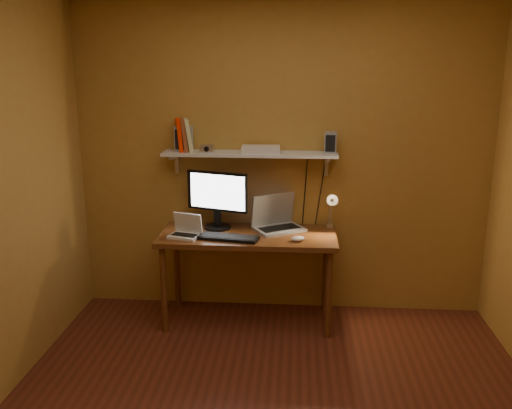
# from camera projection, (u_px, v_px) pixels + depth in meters

# --- Properties ---
(room) EXTENTS (3.44, 3.24, 2.64)m
(room) POSITION_uv_depth(u_px,v_px,m) (273.00, 210.00, 2.91)
(room) COLOR #5D2618
(room) RESTS_ON ground
(desk) EXTENTS (1.40, 0.60, 0.75)m
(desk) POSITION_uv_depth(u_px,v_px,m) (248.00, 244.00, 4.33)
(desk) COLOR brown
(desk) RESTS_ON ground
(wall_shelf) EXTENTS (1.40, 0.25, 0.21)m
(wall_shelf) POSITION_uv_depth(u_px,v_px,m) (250.00, 154.00, 4.34)
(wall_shelf) COLOR silver
(wall_shelf) RESTS_ON room
(monitor) EXTENTS (0.51, 0.28, 0.47)m
(monitor) POSITION_uv_depth(u_px,v_px,m) (217.00, 197.00, 4.39)
(monitor) COLOR black
(monitor) RESTS_ON desk
(laptop) EXTENTS (0.46, 0.43, 0.28)m
(laptop) POSITION_uv_depth(u_px,v_px,m) (276.00, 220.00, 4.42)
(laptop) COLOR gray
(laptop) RESTS_ON desk
(netbook) EXTENTS (0.27, 0.23, 0.18)m
(netbook) POSITION_uv_depth(u_px,v_px,m) (186.00, 230.00, 4.23)
(netbook) COLOR white
(netbook) RESTS_ON desk
(keyboard) EXTENTS (0.48, 0.23, 0.02)m
(keyboard) POSITION_uv_depth(u_px,v_px,m) (228.00, 238.00, 4.17)
(keyboard) COLOR black
(keyboard) RESTS_ON desk
(mouse) EXTENTS (0.12, 0.10, 0.04)m
(mouse) POSITION_uv_depth(u_px,v_px,m) (298.00, 239.00, 4.12)
(mouse) COLOR white
(mouse) RESTS_ON desk
(desk_lamp) EXTENTS (0.09, 0.23, 0.38)m
(desk_lamp) POSITION_uv_depth(u_px,v_px,m) (331.00, 206.00, 4.33)
(desk_lamp) COLOR silver
(desk_lamp) RESTS_ON desk
(speaker_left) EXTENTS (0.14, 0.14, 0.20)m
(speaker_left) POSITION_uv_depth(u_px,v_px,m) (184.00, 139.00, 4.36)
(speaker_left) COLOR gray
(speaker_left) RESTS_ON wall_shelf
(speaker_right) EXTENTS (0.10, 0.10, 0.17)m
(speaker_right) POSITION_uv_depth(u_px,v_px,m) (331.00, 143.00, 4.27)
(speaker_right) COLOR gray
(speaker_right) RESTS_ON wall_shelf
(books) EXTENTS (0.18, 0.19, 0.26)m
(books) POSITION_uv_depth(u_px,v_px,m) (184.00, 135.00, 4.35)
(books) COLOR #F52600
(books) RESTS_ON wall_shelf
(shelf_camera) EXTENTS (0.12, 0.06, 0.07)m
(shelf_camera) POSITION_uv_depth(u_px,v_px,m) (206.00, 149.00, 4.29)
(shelf_camera) COLOR silver
(shelf_camera) RESTS_ON wall_shelf
(router) EXTENTS (0.31, 0.21, 0.05)m
(router) POSITION_uv_depth(u_px,v_px,m) (261.00, 149.00, 4.31)
(router) COLOR white
(router) RESTS_ON wall_shelf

